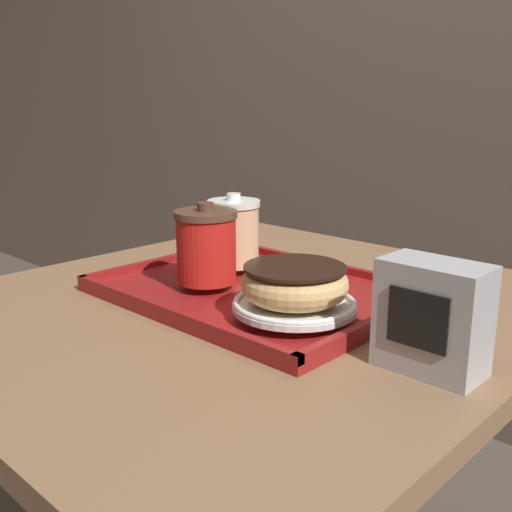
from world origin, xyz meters
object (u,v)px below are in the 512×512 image
napkin_dispenser (432,317)px  spoon (316,264)px  coffee_cup_rear (234,232)px  coffee_cup_front (206,246)px  donut_chocolate_glazed (295,283)px

napkin_dispenser → spoon: bearing=148.6°
coffee_cup_rear → spoon: 0.15m
coffee_cup_front → spoon: bearing=68.6°
coffee_cup_rear → napkin_dispenser: coffee_cup_rear is taller
napkin_dispenser → donut_chocolate_glazed: bearing=-179.5°
coffee_cup_front → napkin_dispenser: coffee_cup_front is taller
coffee_cup_rear → napkin_dispenser: size_ratio=0.97×
donut_chocolate_glazed → spoon: (-0.11, 0.19, -0.03)m
coffee_cup_rear → napkin_dispenser: 0.43m
napkin_dispenser → coffee_cup_front: bearing=179.0°
donut_chocolate_glazed → spoon: bearing=120.5°
coffee_cup_rear → coffee_cup_front: bearing=-68.3°
coffee_cup_rear → donut_chocolate_glazed: coffee_cup_rear is taller
spoon → napkin_dispenser: (0.30, -0.19, 0.03)m
coffee_cup_rear → donut_chocolate_glazed: 0.24m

